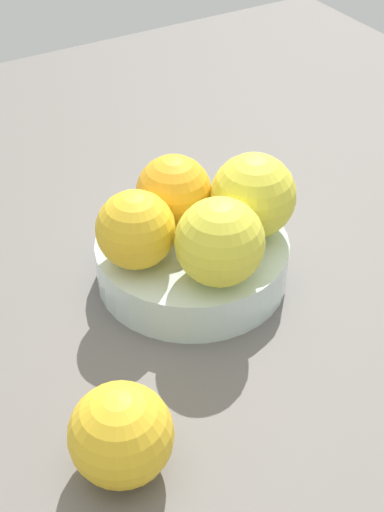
% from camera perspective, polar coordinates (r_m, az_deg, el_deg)
% --- Properties ---
extents(ground_plane, '(1.10, 1.10, 0.02)m').
position_cam_1_polar(ground_plane, '(0.71, 0.00, -2.21)').
color(ground_plane, '#66605B').
extents(fruit_bowl, '(0.18, 0.18, 0.04)m').
position_cam_1_polar(fruit_bowl, '(0.69, 0.00, -0.34)').
color(fruit_bowl, silver).
rests_on(fruit_bowl, ground_plane).
extents(orange_in_bowl_0, '(0.08, 0.08, 0.08)m').
position_cam_1_polar(orange_in_bowl_0, '(0.67, 4.71, 4.62)').
color(orange_in_bowl_0, yellow).
rests_on(orange_in_bowl_0, fruit_bowl).
extents(orange_in_bowl_1, '(0.08, 0.08, 0.08)m').
position_cam_1_polar(orange_in_bowl_1, '(0.61, 2.14, 1.09)').
color(orange_in_bowl_1, yellow).
rests_on(orange_in_bowl_1, fruit_bowl).
extents(orange_in_bowl_2, '(0.07, 0.07, 0.07)m').
position_cam_1_polar(orange_in_bowl_2, '(0.68, -1.24, 4.95)').
color(orange_in_bowl_2, '#F9A823').
rests_on(orange_in_bowl_2, fruit_bowl).
extents(orange_in_bowl_3, '(0.07, 0.07, 0.07)m').
position_cam_1_polar(orange_in_bowl_3, '(0.64, -4.50, 2.22)').
color(orange_in_bowl_3, yellow).
rests_on(orange_in_bowl_3, fruit_bowl).
extents(orange_loose_0, '(0.07, 0.07, 0.07)m').
position_cam_1_polar(orange_loose_0, '(0.53, -5.45, -13.45)').
color(orange_loose_0, yellow).
rests_on(orange_loose_0, ground_plane).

